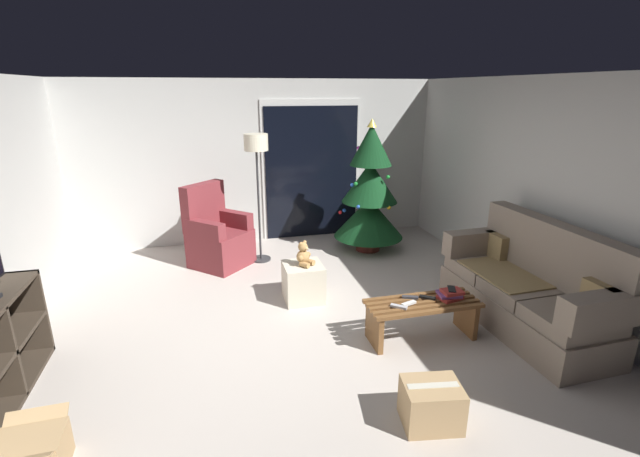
{
  "coord_description": "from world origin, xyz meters",
  "views": [
    {
      "loc": [
        -0.76,
        -3.86,
        2.35
      ],
      "look_at": [
        0.4,
        0.7,
        0.85
      ],
      "focal_mm": 24.68,
      "sensor_mm": 36.0,
      "label": 1
    }
  ],
  "objects_px": {
    "remote_silver": "(399,307)",
    "book_stack": "(450,294)",
    "cardboard_box_taped_mid_floor": "(431,404)",
    "ottoman": "(303,282)",
    "remote_black": "(427,298)",
    "remote_graphite": "(410,297)",
    "couch": "(530,289)",
    "armchair": "(217,237)",
    "remote_white": "(409,303)",
    "coffee_table": "(422,314)",
    "floor_lamp": "(257,155)",
    "teddy_bear_honey": "(304,255)",
    "cardboard_box_open_near_shelf": "(31,455)",
    "christmas_tree": "(370,194)",
    "cell_phone": "(452,289)"
  },
  "relations": [
    {
      "from": "remote_white",
      "to": "remote_silver",
      "type": "relative_size",
      "value": 1.0
    },
    {
      "from": "ottoman",
      "to": "floor_lamp",
      "type": "bearing_deg",
      "value": 103.65
    },
    {
      "from": "coffee_table",
      "to": "floor_lamp",
      "type": "xyz_separation_m",
      "value": [
        -1.27,
        2.47,
        1.24
      ]
    },
    {
      "from": "floor_lamp",
      "to": "remote_white",
      "type": "bearing_deg",
      "value": -65.87
    },
    {
      "from": "teddy_bear_honey",
      "to": "cardboard_box_open_near_shelf",
      "type": "xyz_separation_m",
      "value": [
        -2.19,
        -1.96,
        -0.42
      ]
    },
    {
      "from": "remote_graphite",
      "to": "remote_black",
      "type": "bearing_deg",
      "value": -84.66
    },
    {
      "from": "coffee_table",
      "to": "cardboard_box_taped_mid_floor",
      "type": "relative_size",
      "value": 2.39
    },
    {
      "from": "remote_black",
      "to": "remote_white",
      "type": "bearing_deg",
      "value": 143.36
    },
    {
      "from": "remote_black",
      "to": "remote_white",
      "type": "distance_m",
      "value": 0.24
    },
    {
      "from": "christmas_tree",
      "to": "cardboard_box_taped_mid_floor",
      "type": "bearing_deg",
      "value": -102.96
    },
    {
      "from": "remote_white",
      "to": "christmas_tree",
      "type": "relative_size",
      "value": 0.08
    },
    {
      "from": "book_stack",
      "to": "floor_lamp",
      "type": "relative_size",
      "value": 0.14
    },
    {
      "from": "cardboard_box_open_near_shelf",
      "to": "remote_white",
      "type": "bearing_deg",
      "value": 15.75
    },
    {
      "from": "remote_silver",
      "to": "book_stack",
      "type": "xyz_separation_m",
      "value": [
        0.56,
        0.05,
        0.03
      ]
    },
    {
      "from": "couch",
      "to": "remote_black",
      "type": "distance_m",
      "value": 1.11
    },
    {
      "from": "christmas_tree",
      "to": "cardboard_box_taped_mid_floor",
      "type": "relative_size",
      "value": 4.25
    },
    {
      "from": "cardboard_box_taped_mid_floor",
      "to": "cardboard_box_open_near_shelf",
      "type": "height_order",
      "value": "cardboard_box_taped_mid_floor"
    },
    {
      "from": "armchair",
      "to": "floor_lamp",
      "type": "height_order",
      "value": "floor_lamp"
    },
    {
      "from": "cell_phone",
      "to": "floor_lamp",
      "type": "bearing_deg",
      "value": 146.71
    },
    {
      "from": "book_stack",
      "to": "coffee_table",
      "type": "bearing_deg",
      "value": 179.41
    },
    {
      "from": "remote_graphite",
      "to": "book_stack",
      "type": "relative_size",
      "value": 0.62
    },
    {
      "from": "christmas_tree",
      "to": "book_stack",
      "type": "bearing_deg",
      "value": -91.68
    },
    {
      "from": "couch",
      "to": "book_stack",
      "type": "relative_size",
      "value": 7.73
    },
    {
      "from": "remote_silver",
      "to": "cardboard_box_taped_mid_floor",
      "type": "xyz_separation_m",
      "value": [
        -0.18,
        -1.02,
        -0.24
      ]
    },
    {
      "from": "remote_silver",
      "to": "cardboard_box_taped_mid_floor",
      "type": "bearing_deg",
      "value": -150.64
    },
    {
      "from": "armchair",
      "to": "cardboard_box_taped_mid_floor",
      "type": "height_order",
      "value": "armchair"
    },
    {
      "from": "coffee_table",
      "to": "armchair",
      "type": "height_order",
      "value": "armchair"
    },
    {
      "from": "remote_black",
      "to": "remote_graphite",
      "type": "distance_m",
      "value": 0.17
    },
    {
      "from": "armchair",
      "to": "ottoman",
      "type": "relative_size",
      "value": 2.57
    },
    {
      "from": "remote_black",
      "to": "coffee_table",
      "type": "bearing_deg",
      "value": 161.73
    },
    {
      "from": "cardboard_box_taped_mid_floor",
      "to": "ottoman",
      "type": "bearing_deg",
      "value": 102.4
    },
    {
      "from": "teddy_bear_honey",
      "to": "cell_phone",
      "type": "bearing_deg",
      "value": -41.24
    },
    {
      "from": "floor_lamp",
      "to": "cardboard_box_taped_mid_floor",
      "type": "xyz_separation_m",
      "value": [
        0.81,
        -3.55,
        -1.34
      ]
    },
    {
      "from": "remote_graphite",
      "to": "armchair",
      "type": "bearing_deg",
      "value": 59.19
    },
    {
      "from": "armchair",
      "to": "ottoman",
      "type": "height_order",
      "value": "armchair"
    },
    {
      "from": "remote_white",
      "to": "christmas_tree",
      "type": "distance_m",
      "value": 2.6
    },
    {
      "from": "remote_graphite",
      "to": "ottoman",
      "type": "height_order",
      "value": "ottoman"
    },
    {
      "from": "remote_white",
      "to": "remote_silver",
      "type": "height_order",
      "value": "same"
    },
    {
      "from": "remote_black",
      "to": "remote_graphite",
      "type": "height_order",
      "value": "same"
    },
    {
      "from": "cell_phone",
      "to": "floor_lamp",
      "type": "relative_size",
      "value": 0.08
    },
    {
      "from": "couch",
      "to": "remote_black",
      "type": "relative_size",
      "value": 12.57
    },
    {
      "from": "coffee_table",
      "to": "floor_lamp",
      "type": "relative_size",
      "value": 0.62
    },
    {
      "from": "remote_white",
      "to": "cardboard_box_open_near_shelf",
      "type": "height_order",
      "value": "remote_white"
    },
    {
      "from": "remote_black",
      "to": "floor_lamp",
      "type": "bearing_deg",
      "value": 65.63
    },
    {
      "from": "remote_silver",
      "to": "teddy_bear_honey",
      "type": "height_order",
      "value": "teddy_bear_honey"
    },
    {
      "from": "floor_lamp",
      "to": "ottoman",
      "type": "height_order",
      "value": "floor_lamp"
    },
    {
      "from": "couch",
      "to": "armchair",
      "type": "xyz_separation_m",
      "value": [
        -3.04,
        2.47,
        0.0
      ]
    },
    {
      "from": "teddy_bear_honey",
      "to": "cardboard_box_taped_mid_floor",
      "type": "distance_m",
      "value": 2.26
    },
    {
      "from": "remote_black",
      "to": "cardboard_box_taped_mid_floor",
      "type": "height_order",
      "value": "remote_black"
    },
    {
      "from": "coffee_table",
      "to": "remote_white",
      "type": "distance_m",
      "value": 0.21
    }
  ]
}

